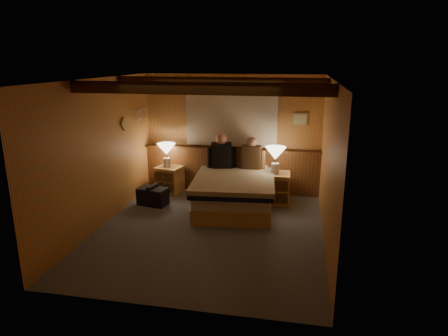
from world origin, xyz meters
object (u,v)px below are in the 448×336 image
(person_left, at_px, (221,153))
(nightstand_right, at_px, (275,188))
(nightstand_left, at_px, (169,179))
(person_right, at_px, (252,156))
(lamp_right, at_px, (275,155))
(duffel_bag, at_px, (153,196))
(lamp_left, at_px, (166,151))
(bed, at_px, (234,192))

(person_left, bearing_deg, nightstand_right, -19.28)
(nightstand_right, bearing_deg, nightstand_left, 171.30)
(nightstand_right, xyz_separation_m, person_left, (-1.07, 0.14, 0.60))
(person_left, relative_size, person_right, 1.08)
(lamp_right, height_order, duffel_bag, lamp_right)
(duffel_bag, bearing_deg, lamp_right, 24.34)
(lamp_right, relative_size, person_left, 0.73)
(person_left, relative_size, duffel_bag, 1.17)
(lamp_left, relative_size, person_left, 0.70)
(nightstand_right, height_order, lamp_right, lamp_right)
(person_left, distance_m, person_right, 0.59)
(bed, xyz_separation_m, nightstand_left, (-1.49, 0.71, -0.05))
(nightstand_right, bearing_deg, duffel_bag, -169.14)
(nightstand_left, xyz_separation_m, lamp_left, (-0.03, -0.01, 0.61))
(bed, bearing_deg, lamp_right, 28.39)
(nightstand_left, relative_size, duffel_bag, 0.96)
(nightstand_left, relative_size, lamp_left, 1.17)
(lamp_left, distance_m, duffel_bag, 1.05)
(lamp_right, bearing_deg, lamp_left, 173.76)
(nightstand_right, xyz_separation_m, lamp_left, (-2.23, 0.24, 0.59))
(duffel_bag, bearing_deg, person_right, 32.61)
(bed, relative_size, lamp_left, 3.94)
(bed, xyz_separation_m, person_left, (-0.36, 0.60, 0.58))
(bed, distance_m, person_left, 0.91)
(bed, relative_size, lamp_right, 3.79)
(lamp_left, bearing_deg, nightstand_right, -6.10)
(lamp_right, bearing_deg, bed, -146.72)
(lamp_left, relative_size, duffel_bag, 0.82)
(nightstand_right, xyz_separation_m, lamp_right, (-0.02, -0.00, 0.65))
(bed, bearing_deg, duffel_bag, 177.43)
(bed, relative_size, person_left, 2.77)
(person_left, bearing_deg, person_right, -8.79)
(person_right, bearing_deg, lamp_left, 178.36)
(person_right, xyz_separation_m, duffel_bag, (-1.79, -0.70, -0.71))
(lamp_right, bearing_deg, person_left, 172.29)
(nightstand_left, height_order, duffel_bag, nightstand_left)
(duffel_bag, bearing_deg, nightstand_right, 24.33)
(nightstand_left, distance_m, lamp_right, 2.30)
(lamp_right, bearing_deg, nightstand_left, 173.32)
(bed, bearing_deg, person_left, 115.98)
(nightstand_left, bearing_deg, lamp_right, 5.32)
(lamp_left, xyz_separation_m, lamp_right, (2.22, -0.24, 0.07))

